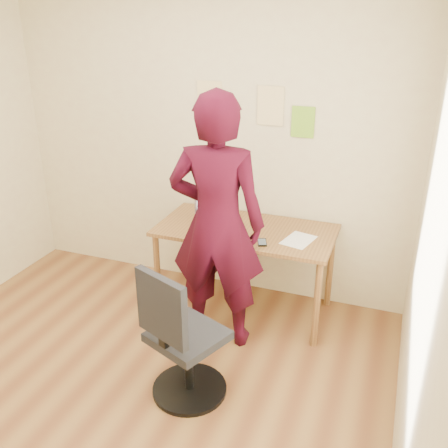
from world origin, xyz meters
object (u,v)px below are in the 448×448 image
at_px(office_chair, 181,345).
at_px(person, 217,224).
at_px(laptop, 213,219).
at_px(desk, 246,238).
at_px(phone, 262,242).

height_order(office_chair, person, person).
bearing_deg(laptop, person, -89.74).
bearing_deg(desk, phone, -46.87).
bearing_deg(laptop, office_chair, -103.50).
relative_size(office_chair, person, 0.50).
relative_size(desk, laptop, 3.73).
bearing_deg(office_chair, phone, 97.12).
bearing_deg(desk, office_chair, -92.61).
bearing_deg(office_chair, laptop, 123.28).
bearing_deg(phone, office_chair, -124.96).
distance_m(desk, office_chair, 1.16).
height_order(desk, person, person).
bearing_deg(desk, laptop, -176.94).
xyz_separation_m(desk, phone, (0.20, -0.21, 0.09)).
xyz_separation_m(desk, person, (-0.07, -0.44, 0.29)).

